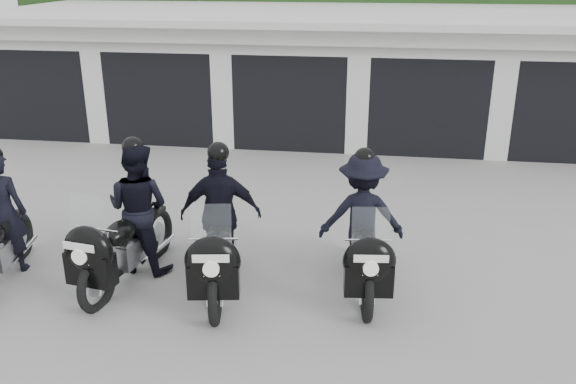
# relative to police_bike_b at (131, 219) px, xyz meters

# --- Properties ---
(ground) EXTENTS (80.00, 80.00, 0.00)m
(ground) POSITION_rel_police_bike_b_xyz_m (1.26, 0.80, -0.85)
(ground) COLOR gray
(ground) RESTS_ON ground
(garage_block) EXTENTS (16.40, 6.80, 2.96)m
(garage_block) POSITION_rel_police_bike_b_xyz_m (1.26, 8.85, 0.57)
(garage_block) COLOR silver
(garage_block) RESTS_ON ground
(background_vegetation) EXTENTS (20.00, 3.90, 5.80)m
(background_vegetation) POSITION_rel_police_bike_b_xyz_m (1.63, 13.71, 1.92)
(background_vegetation) COLOR #153412
(background_vegetation) RESTS_ON ground
(police_bike_b) EXTENTS (1.06, 2.31, 2.02)m
(police_bike_b) POSITION_rel_police_bike_b_xyz_m (0.00, 0.00, 0.00)
(police_bike_b) COLOR black
(police_bike_b) RESTS_ON ground
(police_bike_c) EXTENTS (1.19, 2.30, 2.02)m
(police_bike_c) POSITION_rel_police_bike_b_xyz_m (1.26, -0.05, 0.00)
(police_bike_c) COLOR black
(police_bike_c) RESTS_ON ground
(police_bike_d) EXTENTS (1.22, 2.22, 1.93)m
(police_bike_d) POSITION_rel_police_bike_b_xyz_m (3.14, 0.27, -0.03)
(police_bike_d) COLOR black
(police_bike_d) RESTS_ON ground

